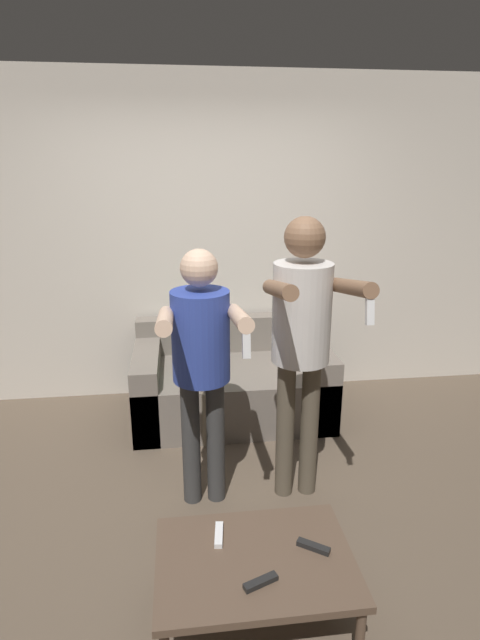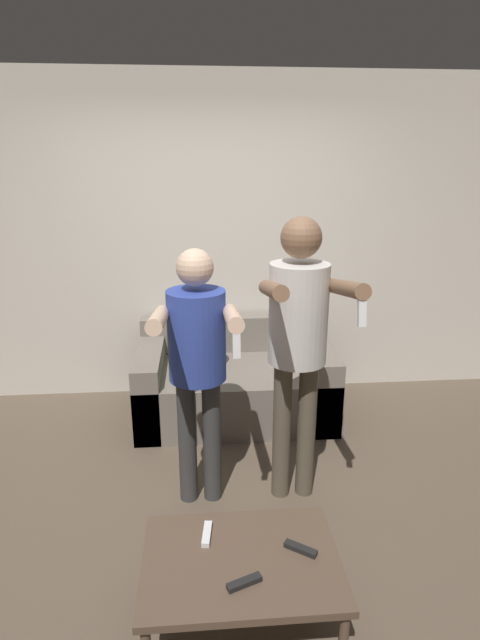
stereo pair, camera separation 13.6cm
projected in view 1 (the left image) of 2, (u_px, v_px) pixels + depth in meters
The scene contains 10 objects.
ground_plane at pixel (224, 512), 2.99m from camera, with size 14.00×14.00×0.00m, color brown.
wall_back at pixel (204, 242), 4.22m from camera, with size 6.40×0.06×2.70m.
couch at pixel (232, 383), 4.10m from camera, with size 1.55×0.93×0.73m.
person_standing_left at pixel (201, 353), 2.80m from camera, with size 0.45×0.72×1.57m.
person_standing_right at pixel (302, 329), 2.84m from camera, with size 0.46×0.71×1.73m.
person_seated at pixel (196, 352), 3.75m from camera, with size 0.31×0.53×1.15m.
coffee_table at pixel (255, 565), 2.19m from camera, with size 0.86×0.62×0.36m.
remote_near at pixel (261, 582), 2.04m from camera, with size 0.15×0.09×0.02m.
remote_mid at pixel (313, 547), 2.22m from camera, with size 0.14×0.11×0.02m.
remote_far at pixel (219, 535), 2.29m from camera, with size 0.05×0.15×0.02m.
Camera 1 is at (-0.22, -2.49, 2.01)m, focal length 28.00 mm.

